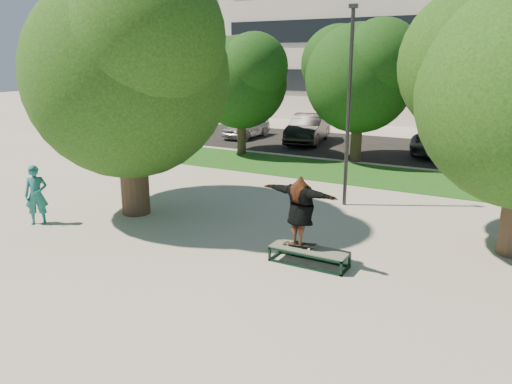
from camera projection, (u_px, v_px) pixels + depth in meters
The scene contains 16 objects.
ground at pixel (236, 249), 12.38m from camera, with size 120.00×120.00×0.00m, color gray.
grass_strip at pixel (383, 177), 19.88m from camera, with size 30.00×4.00×0.02m, color #154614.
asphalt_strip at pixel (399, 150), 25.82m from camera, with size 40.00×8.00×0.01m, color black.
tree_left at pixel (127, 64), 14.20m from camera, with size 6.96×5.95×7.12m.
bg_tree_left at pixel (241, 77), 23.85m from camera, with size 5.28×4.51×5.77m.
bg_tree_mid at pixel (359, 71), 22.00m from camera, with size 5.76×4.92×6.24m.
bg_tree_right at pixel (493, 88), 19.08m from camera, with size 5.04×4.31×5.43m.
lamppost at pixel (349, 106), 15.29m from camera, with size 0.25×0.15×6.11m.
office_building at pixel (433, 12), 38.13m from camera, with size 30.00×14.12×16.00m.
grind_box at pixel (309, 256), 11.40m from camera, with size 1.80×0.60×0.38m.
skater_rig at pixel (300, 210), 11.24m from camera, with size 2.03×0.86×1.68m.
bystander at pixel (36, 195), 14.03m from camera, with size 0.62×0.41×1.70m, color #1A6662.
car_silver_a at pixel (246, 127), 29.61m from camera, with size 1.52×3.78×1.29m, color #BABBC0.
car_dark at pixel (308, 129), 27.73m from camera, with size 1.68×4.83×1.59m, color black.
car_grey at pixel (452, 137), 24.58m from camera, with size 2.70×5.86×1.63m, color #5D5C62.
car_silver_b at pixel (488, 142), 24.12m from camera, with size 1.88×4.62×1.34m, color #B9B8BE.
Camera 1 is at (6.15, -9.84, 4.57)m, focal length 35.00 mm.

